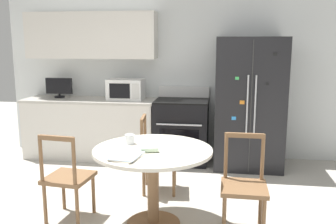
% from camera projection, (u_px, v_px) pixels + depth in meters
% --- Properties ---
extents(back_wall, '(5.20, 0.44, 2.60)m').
position_uv_depth(back_wall, '(153.00, 62.00, 5.70)').
color(back_wall, silver).
rests_on(back_wall, ground_plane).
extents(kitchen_counter, '(2.00, 0.64, 0.90)m').
position_uv_depth(kitchen_counter, '(92.00, 128.00, 5.72)').
color(kitchen_counter, silver).
rests_on(kitchen_counter, ground_plane).
extents(refrigerator, '(0.93, 0.79, 1.81)m').
position_uv_depth(refrigerator, '(249.00, 103.00, 5.21)').
color(refrigerator, black).
rests_on(refrigerator, ground_plane).
extents(oven_range, '(0.76, 0.68, 1.08)m').
position_uv_depth(oven_range, '(182.00, 130.00, 5.49)').
color(oven_range, black).
rests_on(oven_range, ground_plane).
extents(microwave, '(0.52, 0.36, 0.30)m').
position_uv_depth(microwave, '(126.00, 89.00, 5.54)').
color(microwave, white).
rests_on(microwave, kitchen_counter).
extents(countertop_tv, '(0.41, 0.16, 0.30)m').
position_uv_depth(countertop_tv, '(59.00, 87.00, 5.75)').
color(countertop_tv, black).
rests_on(countertop_tv, kitchen_counter).
extents(dining_table, '(1.12, 1.12, 0.77)m').
position_uv_depth(dining_table, '(153.00, 165.00, 3.53)').
color(dining_table, beige).
rests_on(dining_table, ground_plane).
extents(dining_chair_left, '(0.46, 0.46, 0.90)m').
position_uv_depth(dining_chair_left, '(67.00, 178.00, 3.67)').
color(dining_chair_left, brown).
rests_on(dining_chair_left, ground_plane).
extents(dining_chair_far, '(0.46, 0.46, 0.90)m').
position_uv_depth(dining_chair_far, '(157.00, 155.00, 4.39)').
color(dining_chair_far, brown).
rests_on(dining_chair_far, ground_plane).
extents(dining_chair_right, '(0.43, 0.43, 0.90)m').
position_uv_depth(dining_chair_right, '(244.00, 186.00, 3.46)').
color(dining_chair_right, brown).
rests_on(dining_chair_right, ground_plane).
extents(candle_glass, '(0.09, 0.09, 0.09)m').
position_uv_depth(candle_glass, '(130.00, 140.00, 3.66)').
color(candle_glass, silver).
rests_on(candle_glass, dining_table).
extents(folded_napkin, '(0.17, 0.09, 0.05)m').
position_uv_depth(folded_napkin, '(150.00, 150.00, 3.38)').
color(folded_napkin, beige).
rests_on(folded_napkin, dining_table).
extents(mail_stack, '(0.30, 0.35, 0.02)m').
position_uv_depth(mail_stack, '(127.00, 156.00, 3.22)').
color(mail_stack, white).
rests_on(mail_stack, dining_table).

